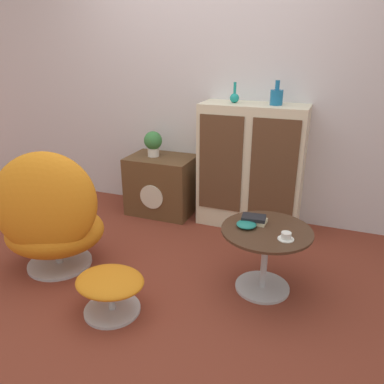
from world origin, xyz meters
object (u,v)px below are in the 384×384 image
Objects in this scene: tv_console at (162,185)px; potted_plant at (153,142)px; teacup at (286,237)px; book_stack at (254,219)px; sideboard at (251,167)px; vase_inner_left at (277,97)px; coffee_table at (265,249)px; vase_leftmost at (234,97)px; ottoman at (110,286)px; egg_chair at (51,218)px; bowl at (246,224)px.

potted_plant is (-0.08, 0.00, 0.43)m from tv_console.
book_stack is (-0.24, 0.16, 0.01)m from teacup.
sideboard is 0.66m from vase_inner_left.
coffee_table is 1.41m from vase_leftmost.
teacup is 0.59× the size of book_stack.
potted_plant is 1.50m from book_stack.
vase_leftmost is at bearing 178.76° from sideboard.
ottoman is 2.55× the size of book_stack.
vase_leftmost reaches higher than teacup.
vase_inner_left is at bearing 44.15° from egg_chair.
vase_leftmost is at bearing 114.28° from book_stack.
coffee_table is 2.45× the size of potted_plant.
bowl is at bearing -88.81° from vase_inner_left.
book_stack reaches higher than bowl.
bowl is at bearing -41.44° from tv_console.
egg_chair is 1.80m from vase_leftmost.
sideboard is at bearing 2.28° from potted_plant.
tv_console is 6.23× the size of teacup.
potted_plant is at bearing 106.26° from ottoman.
sideboard is at bearing -1.24° from vase_leftmost.
egg_chair is at bearing -131.81° from sideboard.
vase_leftmost is at bearing 110.80° from bowl.
egg_chair reaches higher than tv_console.
egg_chair is 1.31m from potted_plant.
ottoman is 1.89m from vase_leftmost.
egg_chair is at bearing -135.85° from vase_inner_left.
sideboard is at bearing 2.53° from tv_console.
sideboard is 0.93m from tv_console.
teacup is (1.43, -1.04, -0.24)m from potted_plant.
tv_console is at bearing 142.51° from teacup.
tv_console is 1.58m from ottoman.
vase_inner_left is at bearing 91.19° from bowl.
tv_console is (-0.88, -0.04, -0.28)m from sideboard.
coffee_table is at bearing -71.10° from sideboard.
potted_plant is at bearing 80.81° from egg_chair.
teacup is at bearing -16.85° from bowl.
coffee_table is at bearing -81.04° from vase_inner_left.
coffee_table is at bearing 5.54° from bowl.
coffee_table is at bearing -37.76° from tv_console.
book_stack is at bearing 145.44° from coffee_table.
tv_console is at bearing 141.97° from book_stack.
egg_chair is at bearing -102.62° from tv_console.
sideboard is at bearing 113.65° from teacup.
egg_chair is (-1.17, -1.30, -0.14)m from sideboard.
book_stack is at bearing 15.54° from egg_chair.
vase_leftmost reaches higher than sideboard.
vase_leftmost is 1.44m from teacup.
teacup is at bearing 7.82° from egg_chair.
potted_plant is at bearing 140.51° from bowl.
teacup is at bearing -66.35° from sideboard.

